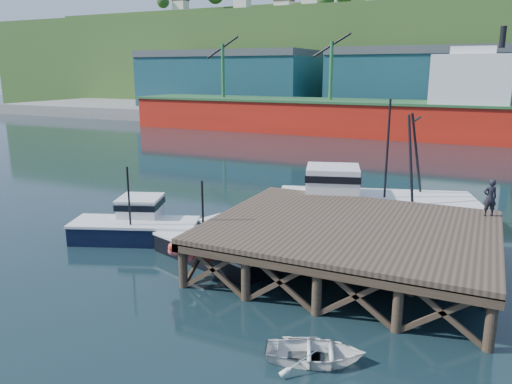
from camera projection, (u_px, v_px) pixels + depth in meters
The scene contains 12 objects.
ground at pixel (240, 251), 24.55m from camera, with size 300.00×300.00×0.00m, color black.
wharf at pixel (350, 229), 21.66m from camera, with size 12.00×10.00×2.62m.
far_quay at pixel (422, 116), 85.95m from camera, with size 160.00×40.00×2.00m, color gray.
warehouse_left at pixel (229, 82), 94.59m from camera, with size 32.00×16.00×9.00m, color #194E55.
warehouse_mid at pixel (421, 84), 80.24m from camera, with size 28.00×16.00×9.00m, color #194E55.
cargo_ship at pixel (340, 110), 69.50m from camera, with size 55.50×10.00×13.75m.
hillside at pixel (443, 59), 109.99m from camera, with size 220.00×50.00×22.00m, color #2D511E.
boat_navy at pixel (136, 224), 26.12m from camera, with size 6.89×4.73×4.05m.
boat_black at pixel (218, 245), 23.29m from camera, with size 6.77×5.61×3.93m.
trawler at pixel (371, 202), 27.88m from camera, with size 11.40×6.74×7.20m.
dinghy at pixel (315, 352), 15.17m from camera, with size 2.16×3.03×0.63m, color white.
dockworker at pixel (490, 198), 22.78m from camera, with size 0.63×0.41×1.72m, color black.
Camera 1 is at (10.51, -20.65, 8.65)m, focal length 35.00 mm.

